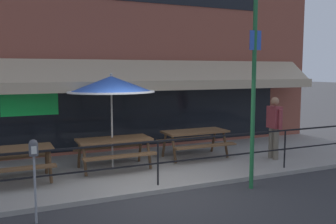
{
  "coord_description": "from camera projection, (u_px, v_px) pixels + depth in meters",
  "views": [
    {
      "loc": [
        -3.02,
        -6.86,
        2.55
      ],
      "look_at": [
        0.83,
        1.6,
        1.5
      ],
      "focal_mm": 40.0,
      "sensor_mm": 36.0,
      "label": 1
    }
  ],
  "objects": [
    {
      "name": "ground_plane",
      "position": [
        164.0,
        194.0,
        7.73
      ],
      "size": [
        120.0,
        120.0,
        0.0
      ],
      "primitive_type": "plane",
      "color": "#2D2D30"
    },
    {
      "name": "patio_deck",
      "position": [
        132.0,
        168.0,
        9.54
      ],
      "size": [
        15.0,
        4.0,
        0.1
      ],
      "primitive_type": "cube",
      "color": "gray",
      "rests_on": "ground"
    },
    {
      "name": "restaurant_building",
      "position": [
        106.0,
        30.0,
        11.14
      ],
      "size": [
        15.0,
        1.6,
        7.54
      ],
      "color": "brown",
      "rests_on": "ground"
    },
    {
      "name": "patio_railing",
      "position": [
        158.0,
        153.0,
        7.92
      ],
      "size": [
        13.84,
        0.04,
        0.97
      ],
      "color": "black",
      "rests_on": "patio_deck"
    },
    {
      "name": "picnic_table_left",
      "position": [
        9.0,
        156.0,
        8.06
      ],
      "size": [
        1.8,
        1.42,
        0.76
      ],
      "color": "brown",
      "rests_on": "patio_deck"
    },
    {
      "name": "picnic_table_centre",
      "position": [
        114.0,
        145.0,
        9.24
      ],
      "size": [
        1.8,
        1.42,
        0.76
      ],
      "color": "brown",
      "rests_on": "patio_deck"
    },
    {
      "name": "picnic_table_right",
      "position": [
        195.0,
        136.0,
        10.43
      ],
      "size": [
        1.8,
        1.42,
        0.76
      ],
      "color": "brown",
      "rests_on": "patio_deck"
    },
    {
      "name": "patio_umbrella_centre",
      "position": [
        111.0,
        85.0,
        9.23
      ],
      "size": [
        2.14,
        2.14,
        2.38
      ],
      "color": "#B7B2A8",
      "rests_on": "patio_deck"
    },
    {
      "name": "pedestrian_walking",
      "position": [
        274.0,
        125.0,
        10.26
      ],
      "size": [
        0.26,
        0.62,
        1.71
      ],
      "color": "#665B4C",
      "rests_on": "patio_deck"
    },
    {
      "name": "parking_meter_near",
      "position": [
        34.0,
        156.0,
        6.12
      ],
      "size": [
        0.15,
        0.16,
        1.42
      ],
      "color": "gray",
      "rests_on": "ground"
    },
    {
      "name": "street_sign_pole",
      "position": [
        254.0,
        84.0,
        7.84
      ],
      "size": [
        0.28,
        0.09,
        4.39
      ],
      "color": "#1E6033",
      "rests_on": "ground"
    }
  ]
}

